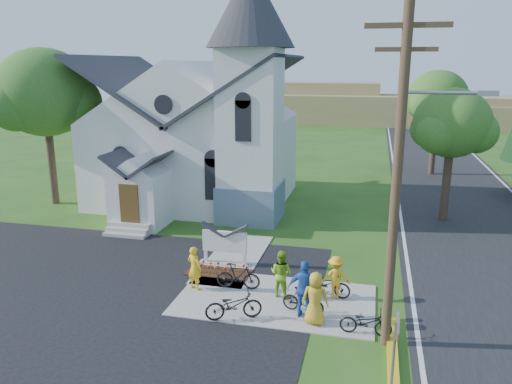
% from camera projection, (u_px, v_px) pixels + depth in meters
% --- Properties ---
extents(ground, '(120.00, 120.00, 0.00)m').
position_uv_depth(ground, '(231.00, 302.00, 17.75)').
color(ground, '#265117').
rests_on(ground, ground).
extents(parking_lot, '(20.00, 16.00, 0.02)m').
position_uv_depth(parking_lot, '(23.00, 306.00, 17.44)').
color(parking_lot, black).
rests_on(parking_lot, ground).
extents(road, '(8.00, 90.00, 0.02)m').
position_uv_depth(road, '(463.00, 206.00, 29.62)').
color(road, black).
rests_on(road, ground).
extents(sidewalk, '(7.00, 4.00, 0.05)m').
position_uv_depth(sidewalk, '(275.00, 300.00, 17.87)').
color(sidewalk, gray).
rests_on(sidewalk, ground).
extents(church, '(12.35, 12.00, 13.00)m').
position_uv_depth(church, '(200.00, 116.00, 29.43)').
color(church, white).
rests_on(church, ground).
extents(church_sign, '(2.20, 0.40, 1.70)m').
position_uv_depth(church_sign, '(225.00, 242.00, 20.78)').
color(church_sign, gray).
rests_on(church_sign, ground).
extents(flower_bed, '(2.60, 1.10, 0.07)m').
position_uv_depth(flower_bed, '(219.00, 273.00, 20.18)').
color(flower_bed, '#32180D').
rests_on(flower_bed, ground).
extents(utility_pole, '(3.45, 0.28, 10.00)m').
position_uv_depth(utility_pole, '(400.00, 169.00, 13.78)').
color(utility_pole, '#483524').
rests_on(utility_pole, ground).
extents(stop_sign, '(0.11, 0.76, 2.48)m').
position_uv_depth(stop_sign, '(396.00, 337.00, 12.12)').
color(stop_sign, gray).
rests_on(stop_sign, ground).
extents(tree_lot_corner, '(5.60, 5.60, 9.15)m').
position_uv_depth(tree_lot_corner, '(45.00, 93.00, 28.67)').
color(tree_lot_corner, '#34251C').
rests_on(tree_lot_corner, ground).
extents(tree_road_near, '(4.00, 4.00, 7.05)m').
position_uv_depth(tree_road_near, '(452.00, 124.00, 25.83)').
color(tree_road_near, '#34251C').
rests_on(tree_road_near, ground).
extents(tree_road_mid, '(4.40, 4.40, 7.80)m').
position_uv_depth(tree_road_mid, '(438.00, 98.00, 36.87)').
color(tree_road_mid, '#34251C').
rests_on(tree_road_mid, ground).
extents(distant_hills, '(61.00, 10.00, 5.60)m').
position_uv_depth(distant_hills, '(367.00, 108.00, 69.49)').
color(distant_hills, olive).
rests_on(distant_hills, ground).
extents(cyclist_0, '(0.71, 0.59, 1.67)m').
position_uv_depth(cyclist_0, '(194.00, 268.00, 18.50)').
color(cyclist_0, yellow).
rests_on(cyclist_0, sidewalk).
extents(bike_0, '(2.00, 1.37, 0.99)m').
position_uv_depth(bike_0, '(234.00, 305.00, 16.38)').
color(bike_0, black).
rests_on(bike_0, sidewalk).
extents(cyclist_1, '(1.01, 0.90, 1.74)m').
position_uv_depth(cyclist_1, '(281.00, 273.00, 17.92)').
color(cyclist_1, '#7DB522').
rests_on(cyclist_1, sidewalk).
extents(bike_1, '(1.68, 0.57, 1.00)m').
position_uv_depth(bike_1, '(238.00, 276.00, 18.60)').
color(bike_1, black).
rests_on(bike_1, sidewalk).
extents(cyclist_2, '(1.18, 0.56, 1.96)m').
position_uv_depth(cyclist_2, '(305.00, 289.00, 16.42)').
color(cyclist_2, blue).
rests_on(cyclist_2, sidewalk).
extents(bike_2, '(1.87, 0.97, 0.94)m').
position_uv_depth(bike_2, '(327.00, 283.00, 18.06)').
color(bike_2, black).
rests_on(bike_2, sidewalk).
extents(cyclist_3, '(1.10, 0.74, 1.57)m').
position_uv_depth(cyclist_3, '(336.00, 277.00, 17.82)').
color(cyclist_3, yellow).
rests_on(cyclist_3, sidewalk).
extents(bike_3, '(1.53, 0.71, 0.89)m').
position_uv_depth(bike_3, '(303.00, 300.00, 16.81)').
color(bike_3, black).
rests_on(bike_3, sidewalk).
extents(cyclist_4, '(0.88, 0.59, 1.76)m').
position_uv_depth(cyclist_4, '(315.00, 298.00, 16.00)').
color(cyclist_4, gold).
rests_on(cyclist_4, sidewalk).
extents(bike_4, '(1.62, 0.58, 0.84)m').
position_uv_depth(bike_4, '(366.00, 322.00, 15.44)').
color(bike_4, black).
rests_on(bike_4, sidewalk).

